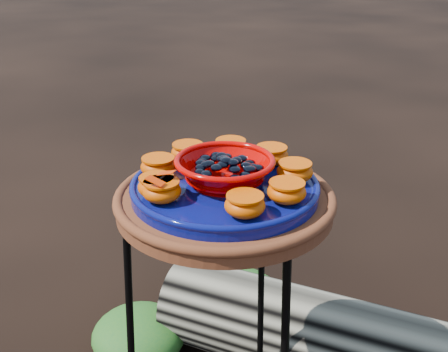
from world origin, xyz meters
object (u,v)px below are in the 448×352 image
at_px(red_bowl, 225,171).
at_px(cobalt_plate, 225,189).
at_px(terracotta_saucer, 225,202).
at_px(plant_stand, 225,349).

bearing_deg(red_bowl, cobalt_plate, 0.00).
bearing_deg(terracotta_saucer, red_bowl, 0.00).
xyz_separation_m(plant_stand, cobalt_plate, (0.00, 0.00, 0.40)).
relative_size(plant_stand, terracotta_saucer, 1.65).
height_order(terracotta_saucer, cobalt_plate, cobalt_plate).
bearing_deg(cobalt_plate, terracotta_saucer, 0.00).
relative_size(plant_stand, red_bowl, 3.84).
distance_m(cobalt_plate, red_bowl, 0.04).
bearing_deg(terracotta_saucer, cobalt_plate, 0.00).
distance_m(terracotta_saucer, cobalt_plate, 0.03).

